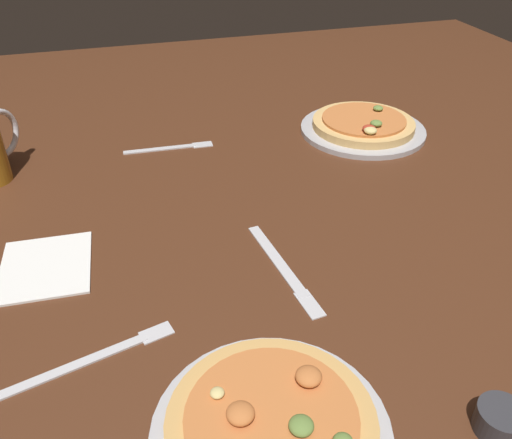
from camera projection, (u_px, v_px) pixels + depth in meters
ground_plane at (256, 236)px, 0.94m from camera, size 2.40×2.40×0.03m
pizza_plate_near at (271, 426)px, 0.58m from camera, size 0.27×0.27×0.05m
pizza_plate_far at (363, 126)px, 1.25m from camera, size 0.29×0.29×0.05m
ramekin_sauce at (500, 420)px, 0.59m from camera, size 0.06×0.06×0.03m
napkin_folded at (45, 266)px, 0.84m from camera, size 0.15×0.16×0.01m
fork_left at (171, 147)px, 1.19m from camera, size 0.20×0.03×0.01m
knife_right at (283, 268)px, 0.83m from camera, size 0.05×0.24×0.01m
fork_spare at (92, 358)px, 0.68m from camera, size 0.23×0.08×0.01m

